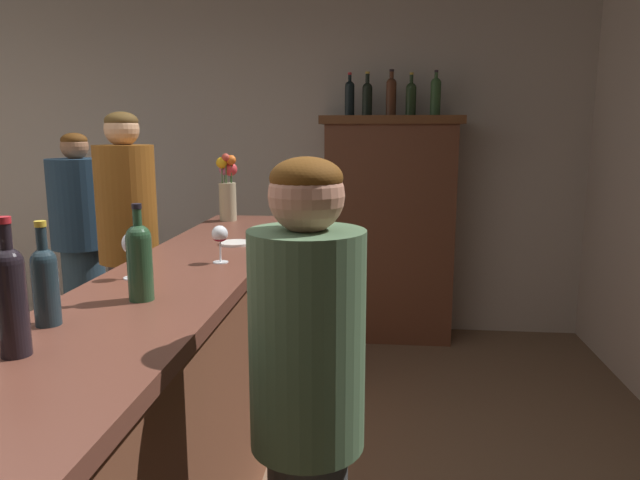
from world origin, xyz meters
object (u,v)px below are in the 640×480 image
(wine_bottle_merlot, at_px, (11,295))
(bartender, at_px, (307,413))
(flower_arrangement, at_px, (228,188))
(display_bottle_right, at_px, (436,95))
(display_bottle_left, at_px, (350,97))
(display_bottle_midright, at_px, (411,97))
(display_bottle_center, at_px, (391,95))
(patron_redhead, at_px, (82,240))
(patron_near_entrance, at_px, (129,249))
(wine_bottle_rose, at_px, (45,281))
(wine_bottle_malbec, at_px, (140,258))
(display_cabinet, at_px, (389,226))
(bar_counter, at_px, (184,401))
(wine_glass_mid, at_px, (131,246))
(cheese_plate, at_px, (235,243))
(display_bottle_midleft, at_px, (367,97))
(wine_glass_front, at_px, (220,236))

(wine_bottle_merlot, height_order, bartender, bartender)
(flower_arrangement, height_order, display_bottle_right, display_bottle_right)
(display_bottle_left, bearing_deg, display_bottle_midright, -0.00)
(display_bottle_center, xyz_separation_m, patron_redhead, (-2.12, -0.65, -1.00))
(wine_bottle_merlot, xyz_separation_m, patron_near_entrance, (-0.53, 1.84, -0.27))
(flower_arrangement, bearing_deg, wine_bottle_rose, -90.29)
(wine_bottle_malbec, bearing_deg, bartender, -27.89)
(display_cabinet, relative_size, patron_near_entrance, 1.00)
(display_cabinet, xyz_separation_m, display_bottle_midright, (0.14, 0.00, 0.95))
(patron_redhead, bearing_deg, display_cabinet, 50.72)
(bar_counter, bearing_deg, patron_redhead, 127.44)
(wine_glass_mid, bearing_deg, bar_counter, 37.05)
(patron_redhead, bearing_deg, bar_counter, -18.75)
(display_bottle_midright, distance_m, patron_redhead, 2.55)
(display_bottle_center, relative_size, patron_near_entrance, 0.19)
(wine_bottle_merlot, height_order, wine_bottle_rose, wine_bottle_merlot)
(display_cabinet, xyz_separation_m, wine_bottle_malbec, (-0.83, -2.68, 0.31))
(cheese_plate, bearing_deg, wine_bottle_merlot, -97.45)
(wine_bottle_merlot, distance_m, cheese_plate, 1.45)
(display_bottle_midleft, distance_m, display_bottle_midright, 0.32)
(display_bottle_left, bearing_deg, patron_near_entrance, -131.21)
(wine_glass_mid, distance_m, patron_near_entrance, 1.22)
(bartender, bearing_deg, patron_redhead, -56.21)
(flower_arrangement, bearing_deg, display_bottle_right, 37.66)
(wine_bottle_merlot, distance_m, patron_redhead, 2.81)
(wine_glass_front, relative_size, display_bottle_right, 0.48)
(wine_glass_mid, relative_size, display_bottle_left, 0.55)
(display_bottle_left, xyz_separation_m, patron_redhead, (-1.81, -0.65, -0.99))
(bar_counter, bearing_deg, wine_bottle_malbec, -88.72)
(display_bottle_right, bearing_deg, display_cabinet, -180.00)
(wine_bottle_merlot, bearing_deg, flower_arrangement, 91.02)
(wine_bottle_merlot, relative_size, flower_arrangement, 0.84)
(display_cabinet, distance_m, flower_arrangement, 1.45)
(wine_bottle_rose, xyz_separation_m, cheese_plate, (0.23, 1.20, -0.12))
(cheese_plate, height_order, bartender, bartender)
(cheese_plate, distance_m, display_bottle_left, 1.96)
(wine_bottle_malbec, height_order, wine_glass_front, wine_bottle_malbec)
(flower_arrangement, distance_m, patron_redhead, 1.26)
(wine_bottle_malbec, xyz_separation_m, patron_redhead, (-1.29, 2.04, -0.34))
(display_cabinet, height_order, wine_glass_front, display_cabinet)
(flower_arrangement, xyz_separation_m, display_bottle_midleft, (0.81, 1.00, 0.58))
(wine_glass_front, bearing_deg, patron_near_entrance, 133.11)
(display_cabinet, bearing_deg, display_bottle_right, 0.00)
(display_cabinet, distance_m, wine_bottle_merlot, 3.32)
(wine_glass_mid, height_order, patron_near_entrance, patron_near_entrance)
(display_cabinet, distance_m, display_bottle_midleft, 0.97)
(bar_counter, bearing_deg, display_bottle_midleft, 74.06)
(wine_bottle_merlot, relative_size, wine_bottle_rose, 1.15)
(display_bottle_center, relative_size, display_bottle_right, 1.03)
(bar_counter, distance_m, bartender, 0.94)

